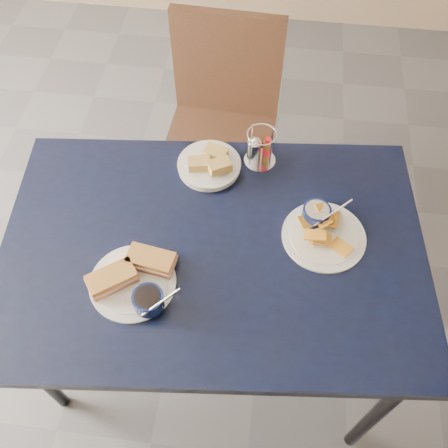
# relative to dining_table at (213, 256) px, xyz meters

# --- Properties ---
(ground) EXTENTS (6.00, 6.00, 0.00)m
(ground) POSITION_rel_dining_table_xyz_m (-0.19, -0.15, -0.69)
(ground) COLOR #4A4A4F
(ground) RESTS_ON ground
(dining_table) EXTENTS (1.40, 1.01, 0.75)m
(dining_table) POSITION_rel_dining_table_xyz_m (0.00, 0.00, 0.00)
(dining_table) COLOR black
(dining_table) RESTS_ON ground
(chair_far) EXTENTS (0.48, 0.46, 0.97)m
(chair_far) POSITION_rel_dining_table_xyz_m (-0.07, 0.79, -0.14)
(chair_far) COLOR #311B10
(chair_far) RESTS_ON ground
(sandwich_plate) EXTENTS (0.30, 0.26, 0.12)m
(sandwich_plate) POSITION_rel_dining_table_xyz_m (-0.21, -0.16, 0.08)
(sandwich_plate) COLOR white
(sandwich_plate) RESTS_ON dining_table
(plantain_plate) EXTENTS (0.26, 0.26, 0.12)m
(plantain_plate) POSITION_rel_dining_table_xyz_m (0.33, 0.10, 0.08)
(plantain_plate) COLOR white
(plantain_plate) RESTS_ON dining_table
(bread_basket) EXTENTS (0.21, 0.21, 0.07)m
(bread_basket) POSITION_rel_dining_table_xyz_m (-0.05, 0.31, 0.08)
(bread_basket) COLOR white
(bread_basket) RESTS_ON dining_table
(condiment_caddy) EXTENTS (0.11, 0.11, 0.14)m
(condiment_caddy) POSITION_rel_dining_table_xyz_m (0.11, 0.37, 0.12)
(condiment_caddy) COLOR silver
(condiment_caddy) RESTS_ON dining_table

